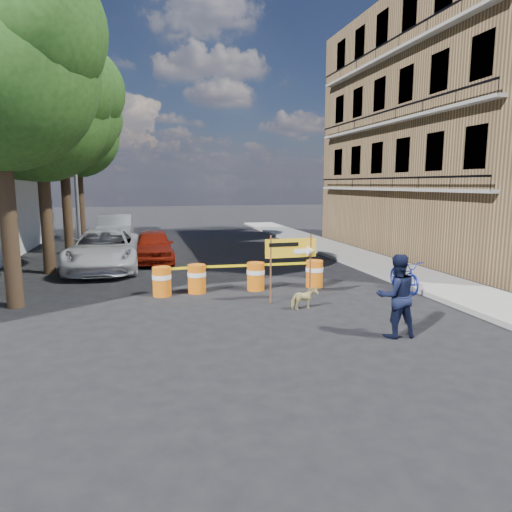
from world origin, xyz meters
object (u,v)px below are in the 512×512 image
barrel_mid_left (197,278)px  barrel_mid_right (256,276)px  barrel_far_left (162,281)px  dog (304,299)px  suv_white (105,250)px  sedan_red (154,246)px  pedestrian (396,296)px  sedan_silver (115,230)px  barrel_far_right (314,273)px  detour_sign (298,253)px  bicycle (405,261)px

barrel_mid_left → barrel_mid_right: bearing=-2.4°
barrel_far_left → dog: 4.46m
suv_white → sedan_red: bearing=38.8°
barrel_mid_left → barrel_mid_right: size_ratio=1.00×
pedestrian → dog: bearing=-61.3°
barrel_mid_left → sedan_silver: bearing=103.8°
pedestrian → sedan_red: size_ratio=0.45×
barrel_far_right → detour_sign: size_ratio=0.46×
suv_white → sedan_silver: bearing=92.3°
dog → suv_white: (-5.71, 7.48, 0.49)m
barrel_far_left → suv_white: (-2.02, 4.98, 0.33)m
barrel_far_left → pedestrian: size_ratio=0.48×
barrel_far_left → detour_sign: (3.78, -1.66, 0.98)m
bicycle → sedan_silver: size_ratio=0.37×
pedestrian → detour_sign: bearing=-68.2°
pedestrian → suv_white: 12.22m
barrel_far_left → detour_sign: detour_sign is taller
detour_sign → suv_white: size_ratio=0.34×
barrel_mid_right → detour_sign: detour_sign is taller
pedestrian → sedan_silver: pedestrian is taller
barrel_mid_left → sedan_silver: size_ratio=0.18×
barrel_mid_right → barrel_far_right: 1.99m
barrel_mid_left → pedestrian: 6.50m
barrel_mid_left → bicycle: size_ratio=0.47×
barrel_mid_right → sedan_silver: size_ratio=0.18×
barrel_mid_right → barrel_far_right: (1.99, -0.04, 0.00)m
dog → sedan_silver: 16.29m
suv_white → barrel_far_left: bearing=-65.7°
barrel_mid_left → suv_white: 5.75m
barrel_mid_left → sedan_red: (-1.17, 6.27, 0.23)m
barrel_far_right → pedestrian: bearing=-90.6°
suv_white → sedan_red: suv_white is taller
barrel_far_left → dog: size_ratio=1.24×
bicycle → sedan_red: bearing=141.1°
barrel_far_left → barrel_mid_right: same height
suv_white → sedan_red: size_ratio=1.40×
detour_sign → barrel_far_right: bearing=53.3°
sedan_silver → sedan_red: bearing=-72.5°
pedestrian → dog: size_ratio=2.57×
barrel_far_left → barrel_mid_left: same height
barrel_mid_left → pedestrian: bearing=-53.8°
sedan_silver → bicycle: bearing=-54.8°
pedestrian → barrel_mid_right: bearing=-65.8°
detour_sign → bicycle: 3.87m
barrel_mid_right → dog: size_ratio=1.24×
barrel_mid_left → bicycle: bicycle is taller
barrel_mid_left → barrel_mid_right: same height
barrel_far_right → sedan_red: 8.14m
barrel_far_left → barrel_far_right: 4.96m
barrel_far_left → dog: (3.69, -2.50, -0.16)m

